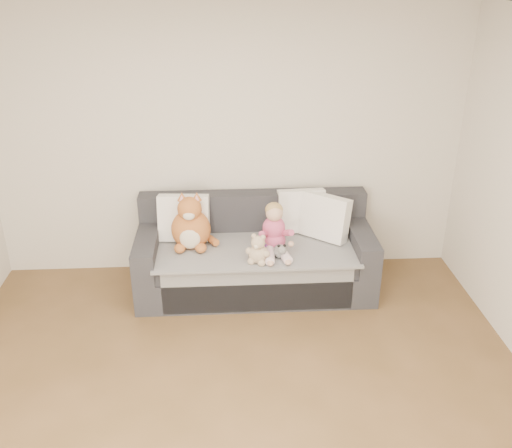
% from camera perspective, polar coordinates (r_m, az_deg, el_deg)
% --- Properties ---
extents(room_shell, '(5.00, 5.00, 5.00)m').
position_cam_1_polar(room_shell, '(3.54, -2.25, -2.02)').
color(room_shell, brown).
rests_on(room_shell, ground).
extents(sofa, '(2.20, 0.94, 0.85)m').
position_cam_1_polar(sofa, '(5.46, -0.12, -3.33)').
color(sofa, '#2B2B30').
rests_on(sofa, ground).
extents(cushion_left, '(0.49, 0.25, 0.45)m').
position_cam_1_polar(cushion_left, '(5.40, -7.24, 0.63)').
color(cushion_left, white).
rests_on(cushion_left, sofa).
extents(cushion_right_back, '(0.46, 0.23, 0.43)m').
position_cam_1_polar(cushion_right_back, '(5.55, 4.54, 1.34)').
color(cushion_right_back, white).
rests_on(cushion_right_back, sofa).
extents(cushion_right_front, '(0.49, 0.45, 0.44)m').
position_cam_1_polar(cushion_right_front, '(5.42, 6.91, 0.70)').
color(cushion_right_front, white).
rests_on(cushion_right_front, sofa).
extents(toddler, '(0.33, 0.47, 0.46)m').
position_cam_1_polar(toddler, '(5.15, 1.87, -0.75)').
color(toddler, '#C54571').
rests_on(toddler, sofa).
extents(plush_cat, '(0.44, 0.37, 0.55)m').
position_cam_1_polar(plush_cat, '(5.25, -6.52, -0.24)').
color(plush_cat, '#B26627').
rests_on(plush_cat, sofa).
extents(teddy_bear, '(0.21, 0.17, 0.28)m').
position_cam_1_polar(teddy_bear, '(4.98, 0.21, -2.74)').
color(teddy_bear, tan).
rests_on(teddy_bear, sofa).
extents(plush_cow, '(0.13, 0.20, 0.16)m').
position_cam_1_polar(plush_cow, '(5.09, 2.47, -2.71)').
color(plush_cow, white).
rests_on(plush_cow, sofa).
extents(sippy_cup, '(0.10, 0.08, 0.11)m').
position_cam_1_polar(sippy_cup, '(5.20, 1.07, -2.17)').
color(sippy_cup, '#823694').
rests_on(sippy_cup, sofa).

